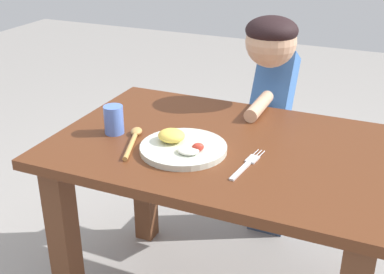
% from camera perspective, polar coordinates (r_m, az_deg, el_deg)
% --- Properties ---
extents(dining_table, '(1.09, 0.73, 0.67)m').
position_cam_1_polar(dining_table, '(1.66, 3.68, -5.15)').
color(dining_table, '#5A2D17').
rests_on(dining_table, ground_plane).
extents(plate, '(0.27, 0.27, 0.06)m').
position_cam_1_polar(plate, '(1.54, -1.16, -1.09)').
color(plate, silver).
rests_on(plate, dining_table).
extents(fork, '(0.04, 0.21, 0.01)m').
position_cam_1_polar(fork, '(1.46, 6.29, -3.16)').
color(fork, silver).
rests_on(fork, dining_table).
extents(spoon, '(0.10, 0.22, 0.02)m').
position_cam_1_polar(spoon, '(1.61, -6.72, -0.21)').
color(spoon, tan).
rests_on(spoon, dining_table).
extents(drinking_cup, '(0.06, 0.06, 0.10)m').
position_cam_1_polar(drinking_cup, '(1.67, -8.93, 1.97)').
color(drinking_cup, '#577CDC').
rests_on(drinking_cup, dining_table).
extents(person, '(0.19, 0.46, 1.00)m').
position_cam_1_polar(person, '(2.06, 9.07, 2.58)').
color(person, '#35435B').
rests_on(person, ground_plane).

